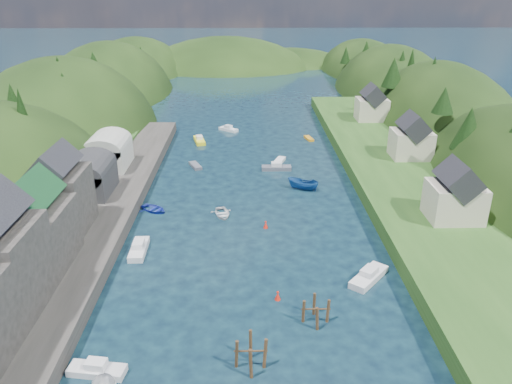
{
  "coord_description": "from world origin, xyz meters",
  "views": [
    {
      "loc": [
        -1.25,
        -39.56,
        32.75
      ],
      "look_at": [
        0.0,
        28.0,
        4.0
      ],
      "focal_mm": 35.0,
      "sensor_mm": 36.0,
      "label": 1
    }
  ],
  "objects_px": {
    "piling_cluster_far": "(316,313)",
    "piling_cluster_near": "(251,356)",
    "channel_buoy_near": "(278,296)",
    "channel_buoy_far": "(266,225)"
  },
  "relations": [
    {
      "from": "piling_cluster_near",
      "to": "channel_buoy_near",
      "type": "bearing_deg",
      "value": 73.6
    },
    {
      "from": "channel_buoy_near",
      "to": "channel_buoy_far",
      "type": "relative_size",
      "value": 1.0
    },
    {
      "from": "piling_cluster_near",
      "to": "channel_buoy_near",
      "type": "relative_size",
      "value": 3.37
    },
    {
      "from": "piling_cluster_far",
      "to": "channel_buoy_far",
      "type": "relative_size",
      "value": 2.95
    },
    {
      "from": "channel_buoy_near",
      "to": "channel_buoy_far",
      "type": "xyz_separation_m",
      "value": [
        -0.7,
        17.44,
        0.0
      ]
    },
    {
      "from": "piling_cluster_near",
      "to": "piling_cluster_far",
      "type": "height_order",
      "value": "piling_cluster_near"
    },
    {
      "from": "piling_cluster_far",
      "to": "piling_cluster_near",
      "type": "bearing_deg",
      "value": -136.11
    },
    {
      "from": "piling_cluster_far",
      "to": "channel_buoy_near",
      "type": "bearing_deg",
      "value": 132.72
    },
    {
      "from": "channel_buoy_far",
      "to": "piling_cluster_near",
      "type": "bearing_deg",
      "value": -94.89
    },
    {
      "from": "piling_cluster_far",
      "to": "channel_buoy_near",
      "type": "xyz_separation_m",
      "value": [
        -3.67,
        3.98,
        -0.57
      ]
    }
  ]
}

